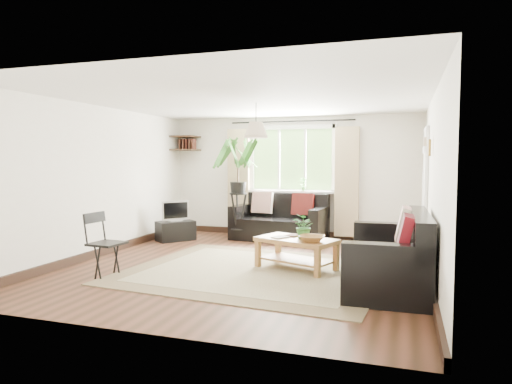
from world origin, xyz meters
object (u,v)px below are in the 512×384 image
(sofa_right, at_px, (388,251))
(folding_chair, at_px, (107,245))
(tv_stand, at_px, (176,231))
(palm_stand, at_px, (238,189))
(sofa_back, at_px, (279,218))
(coffee_table, at_px, (296,254))

(sofa_right, bearing_deg, folding_chair, -81.56)
(sofa_right, height_order, tv_stand, sofa_right)
(sofa_right, height_order, palm_stand, palm_stand)
(palm_stand, relative_size, folding_chair, 2.35)
(sofa_back, distance_m, coffee_table, 2.42)
(coffee_table, bearing_deg, sofa_back, 110.94)
(sofa_right, distance_m, folding_chair, 3.59)
(sofa_right, distance_m, coffee_table, 1.37)
(coffee_table, xyz_separation_m, folding_chair, (-2.29, -1.14, 0.20))
(palm_stand, bearing_deg, coffee_table, -50.59)
(sofa_right, bearing_deg, coffee_table, -114.21)
(palm_stand, bearing_deg, tv_stand, -161.45)
(sofa_right, relative_size, palm_stand, 0.93)
(sofa_right, relative_size, coffee_table, 1.70)
(palm_stand, bearing_deg, sofa_right, -40.87)
(sofa_back, height_order, sofa_right, sofa_right)
(sofa_right, xyz_separation_m, tv_stand, (-3.97, 2.07, -0.25))
(coffee_table, height_order, palm_stand, palm_stand)
(coffee_table, relative_size, palm_stand, 0.55)
(sofa_back, height_order, tv_stand, sofa_back)
(folding_chair, bearing_deg, sofa_back, -18.09)
(tv_stand, relative_size, folding_chair, 0.82)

